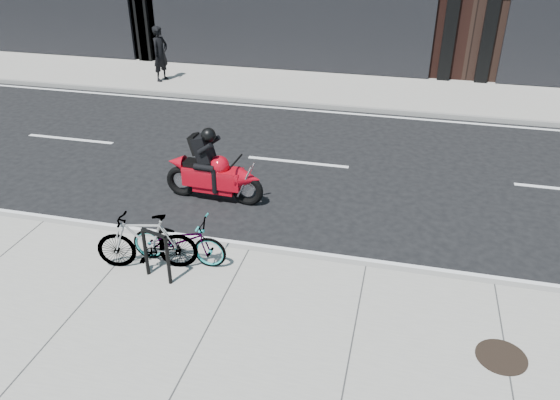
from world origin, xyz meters
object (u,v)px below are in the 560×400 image
(manhole_cover, at_px, (501,357))
(motorcycle, at_px, (217,172))
(bicycle_rear, at_px, (147,242))
(pedestrian, at_px, (160,54))
(bike_rack, at_px, (156,251))
(bicycle_front, at_px, (179,240))

(manhole_cover, bearing_deg, motorcycle, 146.18)
(motorcycle, bearing_deg, bicycle_rear, -92.86)
(motorcycle, distance_m, manhole_cover, 6.17)
(bicycle_rear, height_order, pedestrian, pedestrian)
(bicycle_rear, distance_m, manhole_cover, 5.44)
(bike_rack, bearing_deg, bicycle_front, 73.62)
(bike_rack, height_order, bicycle_rear, bicycle_rear)
(motorcycle, xyz_separation_m, pedestrian, (-4.55, 7.32, 0.38))
(pedestrian, height_order, manhole_cover, pedestrian)
(bike_rack, relative_size, pedestrian, 0.49)
(bike_rack, distance_m, motorcycle, 2.91)
(bike_rack, relative_size, bicycle_front, 0.54)
(bike_rack, xyz_separation_m, motorcycle, (-0.04, 2.90, -0.01))
(motorcycle, distance_m, pedestrian, 8.62)
(bicycle_front, bearing_deg, bike_rack, 162.42)
(bicycle_front, height_order, pedestrian, pedestrian)
(bicycle_front, height_order, manhole_cover, bicycle_front)
(bicycle_rear, relative_size, pedestrian, 0.92)
(motorcycle, bearing_deg, bike_rack, -86.76)
(manhole_cover, bearing_deg, bike_rack, 174.16)
(bike_rack, relative_size, motorcycle, 0.42)
(bicycle_front, distance_m, manhole_cover, 5.05)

